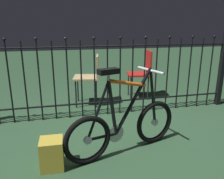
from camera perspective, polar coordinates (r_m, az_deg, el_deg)
The scene contains 6 objects.
ground_plane at distance 2.69m, azimuth 0.99°, elevation -12.79°, with size 20.00×20.00×0.00m, color #2A492F.
iron_fence at distance 3.22m, azimuth -3.32°, elevation 3.60°, with size 4.03×0.07×1.21m.
bicycle at distance 2.35m, azimuth 3.04°, elevation -8.94°, with size 1.27×0.50×0.91m.
chair_red at distance 4.12m, azimuth 7.78°, elevation 4.94°, with size 0.44×0.44×0.86m.
chair_tan at distance 3.72m, azimuth -5.42°, elevation 3.82°, with size 0.47×0.46×0.82m.
display_crate at distance 2.25m, azimuth -14.89°, elevation -15.39°, with size 0.21×0.21×0.29m, color #B29933.
Camera 1 is at (-0.59, -2.28, 1.30)m, focal length 36.29 mm.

